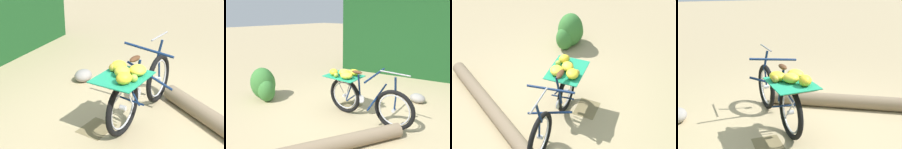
# 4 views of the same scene
# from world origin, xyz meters

# --- Properties ---
(ground_plane) EXTENTS (60.00, 60.00, 0.00)m
(ground_plane) POSITION_xyz_m (0.00, 0.00, 0.00)
(ground_plane) COLOR tan
(bicycle) EXTENTS (1.79, 0.71, 1.03)m
(bicycle) POSITION_xyz_m (-0.16, -0.16, 0.49)
(bicycle) COLOR black
(bicycle) RESTS_ON ground_plane
(path_stone) EXTENTS (0.33, 0.28, 0.21)m
(path_stone) POSITION_xyz_m (-0.76, -1.58, 0.10)
(path_stone) COLOR gray
(path_stone) RESTS_ON ground_plane
(leaf_litter_patch) EXTENTS (0.44, 0.36, 0.01)m
(leaf_litter_patch) POSITION_xyz_m (0.33, -0.49, 0.00)
(leaf_litter_patch) COLOR olive
(leaf_litter_patch) RESTS_ON ground_plane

